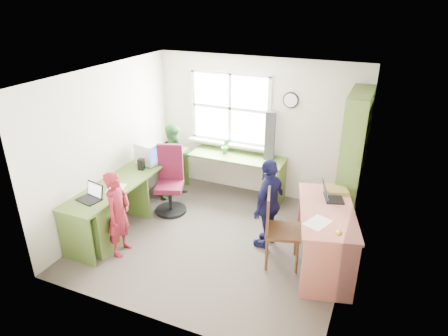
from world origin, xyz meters
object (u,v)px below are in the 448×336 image
l_desk (129,204)px  swivel_chair (170,184)px  laptop_left (91,196)px  bookshelf (352,165)px  laptop_right (330,195)px  potted_plant (226,146)px  crt_monitor (149,153)px  person_red (118,214)px  person_navy (269,203)px  person_green (176,161)px  right_desk (325,225)px  wooden_chair (277,226)px  cd_tower (270,135)px

l_desk → swivel_chair: size_ratio=2.66×
l_desk → laptop_left: bearing=-112.5°
bookshelf → laptop_right: size_ratio=5.39×
bookshelf → potted_plant: bookshelf is taller
laptop_right → potted_plant: bearing=42.6°
bookshelf → laptop_left: bearing=-148.0°
crt_monitor → laptop_right: bearing=6.9°
l_desk → laptop_right: size_ratio=7.57×
bookshelf → laptop_right: 0.88m
l_desk → person_red: person_red is taller
l_desk → person_navy: person_navy is taller
l_desk → person_green: person_green is taller
right_desk → wooden_chair: 0.62m
crt_monitor → laptop_left: bearing=-81.0°
person_red → bookshelf: bearing=-60.3°
potted_plant → crt_monitor: bearing=-138.4°
swivel_chair → person_green: bearing=87.3°
l_desk → right_desk: right_desk is taller
right_desk → l_desk: bearing=171.5°
crt_monitor → cd_tower: bearing=40.7°
bookshelf → person_green: size_ratio=1.60×
l_desk → bookshelf: bearing=26.4°
swivel_chair → laptop_right: size_ratio=2.85×
laptop_right → potted_plant: 2.26m
right_desk → laptop_right: laptop_right is taller
crt_monitor → cd_tower: cd_tower is taller
right_desk → person_navy: size_ratio=1.19×
swivel_chair → wooden_chair: bearing=-39.9°
bookshelf → laptop_left: bookshelf is taller
bookshelf → laptop_right: (-0.16, -0.86, -0.11)m
bookshelf → cd_tower: 1.43m
cd_tower → person_red: size_ratio=0.68×
laptop_right → person_red: 2.84m
wooden_chair → laptop_left: size_ratio=2.89×
bookshelf → wooden_chair: bookshelf is taller
l_desk → right_desk: (2.82, 0.31, 0.15)m
l_desk → person_navy: 2.07m
swivel_chair → person_green: size_ratio=0.85×
wooden_chair → person_red: 2.13m
laptop_left → cd_tower: size_ratio=0.44×
bookshelf → cd_tower: (-1.37, 0.35, 0.16)m
cd_tower → person_green: size_ratio=0.63×
crt_monitor → person_green: bearing=72.7°
l_desk → person_red: (0.20, -0.51, 0.15)m
laptop_right → person_navy: size_ratio=0.29×
laptop_left → wooden_chair: bearing=26.3°
person_red → person_green: bearing=-2.1°
laptop_right → potted_plant: size_ratio=1.43×
laptop_left → person_green: (0.29, 1.79, -0.14)m
person_green → bookshelf: bearing=-60.2°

